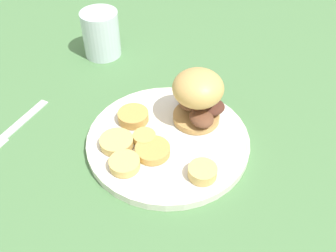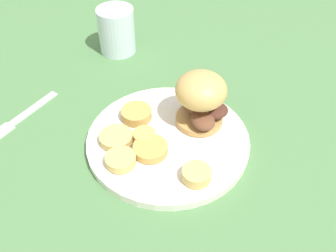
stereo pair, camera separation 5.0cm
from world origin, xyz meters
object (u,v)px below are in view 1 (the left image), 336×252
(fork, at_px, (15,127))
(drinking_glass, at_px, (101,34))
(dinner_plate, at_px, (168,140))
(sandwich, at_px, (198,97))

(fork, relative_size, drinking_glass, 1.47)
(dinner_plate, height_order, drinking_glass, drinking_glass)
(fork, bearing_deg, dinner_plate, 49.43)
(fork, distance_m, drinking_glass, 0.27)
(dinner_plate, relative_size, drinking_glass, 2.77)
(sandwich, xyz_separation_m, fork, (-0.16, -0.27, -0.06))
(dinner_plate, relative_size, fork, 1.88)
(sandwich, bearing_deg, fork, -121.40)
(dinner_plate, bearing_deg, drinking_glass, 174.87)
(sandwich, xyz_separation_m, drinking_glass, (-0.29, -0.04, -0.02))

